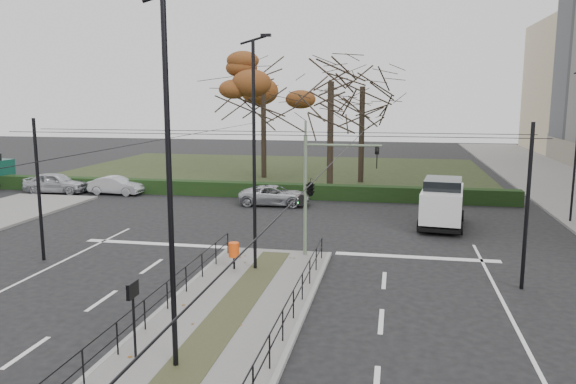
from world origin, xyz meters
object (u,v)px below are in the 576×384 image
traffic_light (312,186)px  white_van (442,202)px  parked_car_second (116,185)px  bare_tree_near (331,90)px  info_panel (133,299)px  parked_car_first (56,183)px  streetlamp_median_far (255,153)px  parked_car_fourth (275,195)px  bare_tree_center (362,94)px  litter_bin (234,250)px  rust_tree (263,74)px  streetlamp_median_near (170,183)px

traffic_light → white_van: (5.94, 7.19, -1.79)m
parked_car_second → bare_tree_near: bearing=-77.4°
bare_tree_near → parked_car_second: bearing=-170.5°
info_panel → parked_car_first: (-17.47, 23.29, -1.00)m
info_panel → streetlamp_median_far: streetlamp_median_far is taller
info_panel → white_van: bearing=63.0°
parked_car_fourth → bare_tree_center: bare_tree_center is taller
white_van → bare_tree_near: bearing=129.6°
litter_bin → bare_tree_near: 19.46m
info_panel → rust_tree: rust_tree is taller
parked_car_first → bare_tree_near: 20.73m
rust_tree → bare_tree_near: 9.84m
litter_bin → parked_car_first: size_ratio=0.24×
parked_car_first → white_van: (26.47, -5.60, 0.58)m
parked_car_first → parked_car_fourth: size_ratio=0.99×
streetlamp_median_near → white_van: (7.79, 17.88, -3.48)m
streetlamp_median_far → parked_car_fourth: (-2.22, 13.80, -4.09)m
streetlamp_median_far → bare_tree_near: (0.81, 18.08, 2.61)m
parked_car_first → white_van: 27.06m
white_van → rust_tree: (-13.50, 15.76, 7.42)m
traffic_light → info_panel: bearing=-106.3°
traffic_light → bare_tree_center: 22.19m
parked_car_second → white_van: white_van is taller
litter_bin → streetlamp_median_near: streetlamp_median_near is taller
parked_car_first → parked_car_second: (4.49, 0.39, -0.12)m
parked_car_fourth → parked_car_second: bearing=79.0°
parked_car_fourth → bare_tree_near: 8.51m
white_van → streetlamp_median_near: bearing=-113.5°
white_van → bare_tree_center: 16.57m
info_panel → streetlamp_median_far: (1.18, 8.11, 2.96)m
parked_car_first → parked_car_second: 4.51m
litter_bin → parked_car_first: 23.55m
litter_bin → info_panel: 7.95m
info_panel → streetlamp_median_near: 3.30m
litter_bin → info_panel: info_panel is taller
litter_bin → bare_tree_near: bare_tree_near is taller
parked_car_fourth → bare_tree_center: (4.81, 10.41, 6.48)m
parked_car_first → rust_tree: bearing=-56.0°
parked_car_second → white_van: bearing=-102.2°
streetlamp_median_far → white_van: (7.82, 9.59, -3.38)m
info_panel → parked_car_second: info_panel is taller
bare_tree_near → rust_tree: bearing=131.7°
parked_car_first → streetlamp_median_near: bearing=-145.6°
white_van → rust_tree: size_ratio=0.45×
streetlamp_median_near → parked_car_fourth: size_ratio=2.03×
traffic_light → streetlamp_median_near: streetlamp_median_near is taller
litter_bin → rust_tree: size_ratio=0.09×
litter_bin → parked_car_fourth: 14.09m
rust_tree → bare_tree_near: size_ratio=1.10×
parked_car_second → parked_car_fourth: 12.06m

